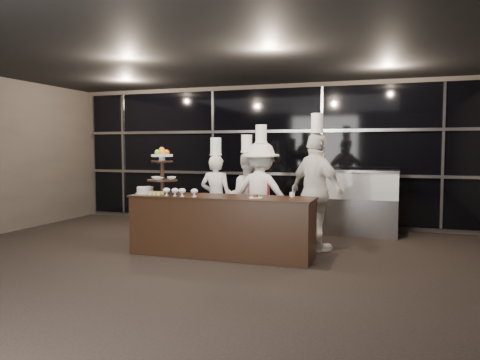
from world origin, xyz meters
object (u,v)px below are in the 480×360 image
(buffet_counter, at_px, (221,226))
(display_case, at_px, (360,199))
(chef_b, at_px, (247,196))
(chef_d, at_px, (316,191))
(layer_cake, at_px, (145,190))
(chef_c, at_px, (261,193))
(chef_a, at_px, (216,196))
(display_stand, at_px, (162,168))

(buffet_counter, relative_size, display_case, 2.03)
(chef_b, height_order, chef_d, chef_d)
(chef_b, bearing_deg, display_case, 33.55)
(layer_cake, distance_m, chef_c, 1.95)
(buffet_counter, distance_m, layer_cake, 1.38)
(display_case, xyz_separation_m, chef_d, (-0.56, -1.63, 0.27))
(display_case, relative_size, chef_a, 0.77)
(chef_b, relative_size, chef_d, 0.86)
(buffet_counter, xyz_separation_m, chef_d, (1.32, 0.80, 0.49))
(buffet_counter, height_order, display_stand, display_stand)
(buffet_counter, bearing_deg, chef_c, 72.06)
(layer_cake, distance_m, chef_b, 1.81)
(buffet_counter, distance_m, chef_b, 1.25)
(layer_cake, xyz_separation_m, chef_b, (1.31, 1.25, -0.17))
(buffet_counter, bearing_deg, chef_b, 88.99)
(chef_b, height_order, chef_c, chef_c)
(chef_d, bearing_deg, layer_cake, -161.90)
(chef_a, bearing_deg, chef_d, -6.23)
(chef_d, bearing_deg, display_stand, -160.95)
(chef_c, bearing_deg, chef_d, -13.04)
(chef_a, xyz_separation_m, chef_d, (1.80, -0.20, 0.16))
(buffet_counter, bearing_deg, layer_cake, -177.77)
(layer_cake, relative_size, chef_d, 0.14)
(buffet_counter, relative_size, display_stand, 3.81)
(display_stand, height_order, display_case, display_stand)
(display_stand, xyz_separation_m, layer_cake, (-0.28, -0.05, -0.37))
(buffet_counter, relative_size, chef_a, 1.55)
(display_stand, height_order, chef_b, chef_b)
(chef_c, bearing_deg, display_case, 42.24)
(layer_cake, distance_m, display_case, 4.03)
(chef_a, height_order, chef_b, chef_b)
(chef_b, relative_size, chef_c, 0.92)
(buffet_counter, xyz_separation_m, display_stand, (-1.00, -0.00, 0.87))
(display_stand, relative_size, chef_b, 0.40)
(chef_b, distance_m, chef_c, 0.36)
(chef_c, relative_size, chef_d, 0.93)
(display_stand, distance_m, display_case, 3.82)
(chef_a, height_order, chef_d, chef_d)
(display_case, relative_size, chef_b, 0.75)
(chef_b, bearing_deg, layer_cake, -136.29)
(layer_cake, height_order, chef_c, chef_c)
(display_stand, bearing_deg, chef_c, 37.62)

